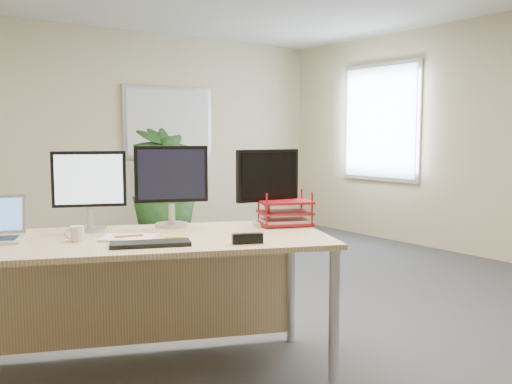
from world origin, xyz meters
TOP-DOWN VIEW (x-y plane):
  - floor at (0.00, 0.00)m, footprint 8.00×8.00m
  - back_wall at (0.00, 4.00)m, footprint 7.00×0.04m
  - whiteboard at (1.20, 3.97)m, footprint 1.30×0.04m
  - window at (3.47, 2.30)m, footprint 0.04×1.30m
  - desk at (-1.00, 0.13)m, footprint 2.34×1.66m
  - floor_plant at (0.60, 2.96)m, footprint 0.95×0.95m
  - monitor_left at (-1.16, 0.39)m, footprint 0.41×0.20m
  - monitor_right at (-0.69, 0.25)m, footprint 0.43×0.21m
  - monitor_dark at (-0.15, -0.03)m, footprint 0.43×0.19m
  - keyboard at (-1.07, -0.24)m, footprint 0.43×0.28m
  - coffee_mug at (-1.34, 0.11)m, footprint 0.11×0.07m
  - spiral_notebook at (-1.09, 0.01)m, footprint 0.35×0.34m
  - orange_pen at (-1.09, -0.00)m, footprint 0.15×0.04m
  - yellow_highlighter at (-0.88, -0.14)m, footprint 0.11×0.07m
  - letter_tray at (-0.10, -0.13)m, footprint 0.39×0.34m
  - stapler at (-0.63, -0.48)m, footprint 0.17×0.10m

SIDE VIEW (x-z plane):
  - floor at x=0.00m, z-range 0.00..0.00m
  - desk at x=-1.00m, z-range 0.24..1.06m
  - floor_plant at x=0.60m, z-range 0.00..1.50m
  - spiral_notebook at x=-1.09m, z-range 0.83..0.84m
  - yellow_highlighter at x=-0.88m, z-range 0.83..0.84m
  - keyboard at x=-1.07m, z-range 0.83..0.85m
  - orange_pen at x=-1.09m, z-range 0.84..0.85m
  - stapler at x=-0.63m, z-range 0.83..0.88m
  - coffee_mug at x=-1.34m, z-range 0.83..0.91m
  - letter_tray at x=-0.10m, z-range 0.82..0.97m
  - monitor_left at x=-1.16m, z-range 0.86..1.34m
  - monitor_dark at x=-0.15m, z-range 0.86..1.34m
  - monitor_right at x=-0.69m, z-range 0.86..1.36m
  - back_wall at x=0.00m, z-range 0.00..2.70m
  - whiteboard at x=1.20m, z-range 1.07..2.02m
  - window at x=3.47m, z-range 0.77..2.33m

